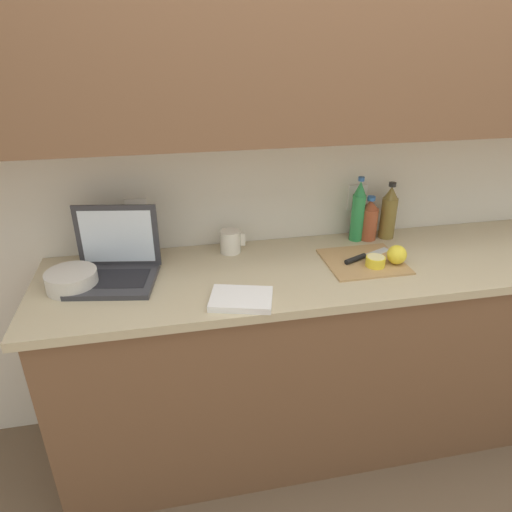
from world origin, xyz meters
TOP-DOWN VIEW (x-y plane):
  - ground_plane at (0.00, 0.00)m, footprint 12.00×12.00m
  - wall_back at (-0.00, 0.24)m, footprint 5.20×0.38m
  - counter_unit at (0.02, 0.00)m, footprint 2.43×0.62m
  - laptop at (-0.89, 0.07)m, footprint 0.36×0.31m
  - cutting_board at (0.12, -0.00)m, footprint 0.32×0.29m
  - knife at (0.11, 0.01)m, footprint 0.25×0.13m
  - lemon_half_cut at (0.14, -0.06)m, footprint 0.08×0.08m
  - lemon_whole_beside at (0.24, -0.05)m, footprint 0.08×0.08m
  - bottle_green_soda at (0.33, 0.23)m, footprint 0.07×0.07m
  - bottle_oil_tall at (0.23, 0.23)m, footprint 0.08×0.08m
  - bottle_water_clear at (0.17, 0.23)m, footprint 0.06×0.06m
  - measuring_cup at (-0.42, 0.21)m, footprint 0.11×0.09m
  - bowl_white at (-1.05, 0.01)m, footprint 0.19×0.19m
  - dish_towel at (-0.44, -0.21)m, footprint 0.25×0.21m

SIDE VIEW (x-z plane):
  - ground_plane at x=0.00m, z-range 0.00..0.00m
  - counter_unit at x=0.02m, z-range 0.01..0.93m
  - cutting_board at x=0.12m, z-range 0.92..0.93m
  - dish_towel at x=-0.44m, z-range 0.92..0.95m
  - knife at x=0.11m, z-range 0.93..0.95m
  - lemon_half_cut at x=0.14m, z-range 0.93..0.97m
  - bowl_white at x=-1.05m, z-range 0.92..0.99m
  - lemon_whole_beside at x=0.24m, z-range 0.93..1.01m
  - measuring_cup at x=-0.42m, z-range 0.92..1.02m
  - laptop at x=-0.89m, z-range 0.85..1.12m
  - bottle_oil_tall at x=0.23m, z-range 0.91..1.12m
  - bottle_green_soda at x=0.33m, z-range 0.91..1.18m
  - bottle_water_clear at x=0.17m, z-range 0.91..1.21m
  - wall_back at x=0.00m, z-range 0.26..2.86m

